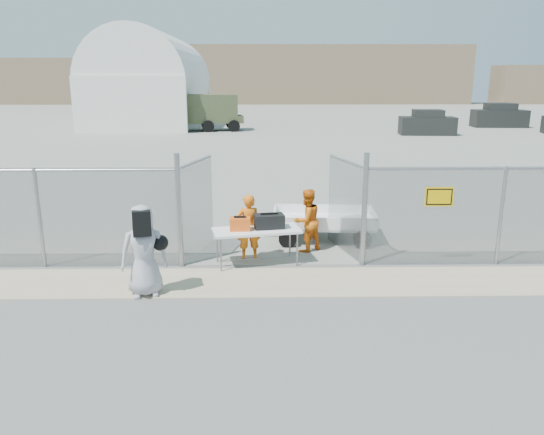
{
  "coord_description": "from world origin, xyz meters",
  "views": [
    {
      "loc": [
        -0.19,
        -9.08,
        4.02
      ],
      "look_at": [
        0.0,
        2.0,
        1.1
      ],
      "focal_mm": 35.0,
      "sensor_mm": 36.0,
      "label": 1
    }
  ],
  "objects_px": {
    "folding_table": "(257,247)",
    "visitor": "(144,251)",
    "security_worker_left": "(248,227)",
    "utility_trailer": "(324,224)",
    "security_worker_right": "(307,220)"
  },
  "relations": [
    {
      "from": "folding_table",
      "to": "visitor",
      "type": "bearing_deg",
      "value": -153.2
    },
    {
      "from": "folding_table",
      "to": "visitor",
      "type": "distance_m",
      "value": 2.74
    },
    {
      "from": "folding_table",
      "to": "security_worker_left",
      "type": "relative_size",
      "value": 1.25
    },
    {
      "from": "security_worker_left",
      "to": "folding_table",
      "type": "bearing_deg",
      "value": 108.71
    },
    {
      "from": "visitor",
      "to": "utility_trailer",
      "type": "xyz_separation_m",
      "value": [
        3.8,
        3.54,
        -0.48
      ]
    },
    {
      "from": "visitor",
      "to": "utility_trailer",
      "type": "relative_size",
      "value": 0.53
    },
    {
      "from": "folding_table",
      "to": "security_worker_right",
      "type": "xyz_separation_m",
      "value": [
        1.18,
        0.91,
        0.35
      ]
    },
    {
      "from": "security_worker_left",
      "to": "utility_trailer",
      "type": "distance_m",
      "value": 2.44
    },
    {
      "from": "folding_table",
      "to": "utility_trailer",
      "type": "relative_size",
      "value": 0.57
    },
    {
      "from": "security_worker_right",
      "to": "utility_trailer",
      "type": "xyz_separation_m",
      "value": [
        0.51,
        0.93,
        -0.35
      ]
    },
    {
      "from": "folding_table",
      "to": "security_worker_right",
      "type": "bearing_deg",
      "value": 25.73
    },
    {
      "from": "folding_table",
      "to": "security_worker_left",
      "type": "bearing_deg",
      "value": 106.91
    },
    {
      "from": "folding_table",
      "to": "visitor",
      "type": "xyz_separation_m",
      "value": [
        -2.1,
        -1.69,
        0.48
      ]
    },
    {
      "from": "folding_table",
      "to": "visitor",
      "type": "height_order",
      "value": "visitor"
    },
    {
      "from": "security_worker_left",
      "to": "security_worker_right",
      "type": "distance_m",
      "value": 1.48
    }
  ]
}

